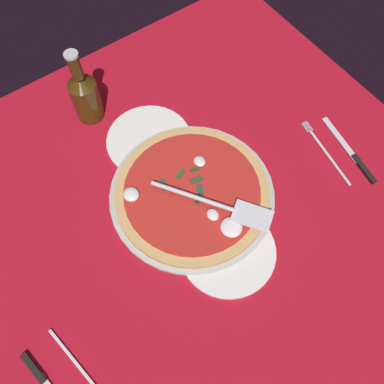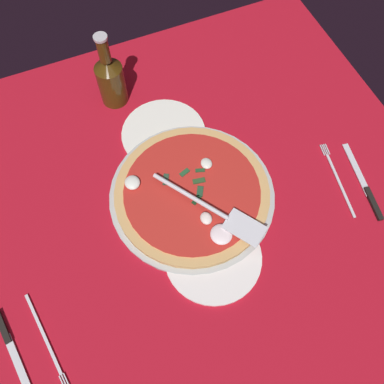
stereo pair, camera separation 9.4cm
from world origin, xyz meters
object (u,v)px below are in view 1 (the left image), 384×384
pizza (192,193)px  place_setting_near (63,377)px  place_setting_far (339,154)px  beer_bottle (85,95)px  dinner_plate_right (228,251)px  dinner_plate_left (149,140)px  pizza_server (216,203)px

pizza → place_setting_near: (16.81, -41.75, -1.53)cm
place_setting_far → beer_bottle: (-45.24, -42.68, 7.41)cm
dinner_plate_right → place_setting_far: bearing=95.6°
place_setting_far → pizza: bearing=81.9°
pizza → beer_bottle: bearing=-167.7°
dinner_plate_left → place_setting_far: bearing=49.6°
pizza → pizza_server: bearing=18.5°
pizza_server → place_setting_far: pizza_server is taller
dinner_plate_right → place_setting_near: place_setting_near is taller
pizza_server → place_setting_far: 34.00cm
dinner_plate_right → pizza_server: (-9.08, 3.57, 3.84)cm
dinner_plate_right → place_setting_far: 37.07cm
pizza_server → place_setting_far: (5.46, 33.32, -3.98)cm
pizza_server → dinner_plate_left: bearing=150.4°
pizza_server → dinner_plate_right: bearing=-55.4°
dinner_plate_left → dinner_plate_right: same height
pizza_server → beer_bottle: bearing=159.2°
dinner_plate_left → beer_bottle: bearing=-153.9°
place_setting_near → beer_bottle: (-50.51, 34.43, 7.42)cm
dinner_plate_left → dinner_plate_right: 33.64cm
beer_bottle → place_setting_near: bearing=-34.3°
beer_bottle → dinner_plate_right: bearing=6.8°
dinner_plate_left → pizza_server: (24.52, 1.87, 3.84)cm
dinner_plate_left → pizza: 18.49cm
dinner_plate_right → pizza_server: 10.48cm
dinner_plate_right → place_setting_far: place_setting_far is taller
dinner_plate_left → beer_bottle: (-15.26, -7.48, 7.27)cm
place_setting_near → dinner_plate_right: bearing=83.2°
pizza → place_setting_far: size_ratio=1.53×
place_setting_near → place_setting_far: 77.29cm
dinner_plate_left → place_setting_near: place_setting_near is taller
place_setting_far → beer_bottle: size_ratio=1.10×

